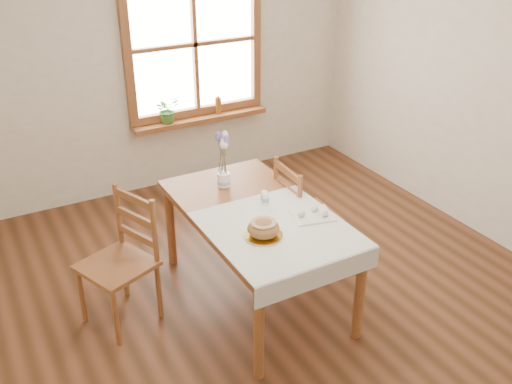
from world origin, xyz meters
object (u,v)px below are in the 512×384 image
bread_plate (263,236)px  chair_left (117,264)px  chair_right (308,214)px  flower_vase (224,181)px  dining_table (256,221)px

bread_plate → chair_left: bearing=145.7°
chair_left → chair_right: chair_left is taller
flower_vase → bread_plate: bearing=-97.3°
dining_table → flower_vase: size_ratio=14.70×
dining_table → chair_left: 1.02m
chair_right → bread_plate: size_ratio=3.76×
chair_left → chair_right: (1.56, -0.04, -0.01)m
chair_left → dining_table: bearing=54.8°
chair_left → bread_plate: size_ratio=3.86×
bread_plate → chair_right: bearing=36.6°
chair_right → dining_table: bearing=110.8°
bread_plate → flower_vase: 0.80m
bread_plate → flower_vase: flower_vase is taller
dining_table → chair_left: chair_left is taller
dining_table → bread_plate: bearing=-111.4°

